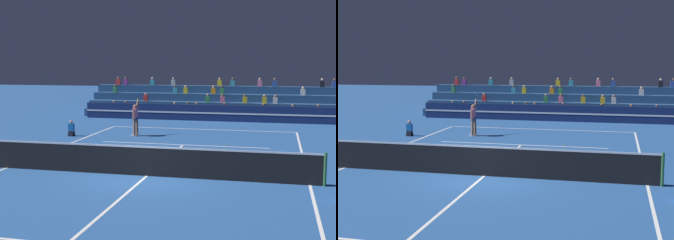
% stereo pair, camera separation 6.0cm
% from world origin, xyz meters
% --- Properties ---
extents(ground_plane, '(120.00, 120.00, 0.00)m').
position_xyz_m(ground_plane, '(0.00, 0.00, 0.00)').
color(ground_plane, '#285699').
extents(court_lines, '(11.10, 23.90, 0.01)m').
position_xyz_m(court_lines, '(0.00, 0.00, 0.00)').
color(court_lines, white).
rests_on(court_lines, ground).
extents(tennis_net, '(12.00, 0.10, 1.10)m').
position_xyz_m(tennis_net, '(0.00, 0.00, 0.54)').
color(tennis_net, '#2D6B38').
rests_on(tennis_net, ground).
extents(sponsor_banner_wall, '(18.00, 0.26, 1.10)m').
position_xyz_m(sponsor_banner_wall, '(0.00, 16.01, 0.55)').
color(sponsor_banner_wall, navy).
rests_on(sponsor_banner_wall, ground).
extents(bleacher_stand, '(19.26, 3.80, 2.83)m').
position_xyz_m(bleacher_stand, '(0.00, 19.18, 0.84)').
color(bleacher_stand, navy).
rests_on(bleacher_stand, ground).
extents(ball_kid_courtside, '(0.30, 0.36, 0.84)m').
position_xyz_m(ball_kid_courtside, '(-6.46, 7.76, 0.33)').
color(ball_kid_courtside, black).
rests_on(ball_kid_courtside, ground).
extents(tennis_player, '(0.35, 1.19, 2.41)m').
position_xyz_m(tennis_player, '(-3.09, 8.63, 0.98)').
color(tennis_player, '#9E7051').
rests_on(tennis_player, ground).
extents(tennis_ball, '(0.07, 0.07, 0.07)m').
position_xyz_m(tennis_ball, '(2.06, 6.86, 0.03)').
color(tennis_ball, '#C6DB33').
rests_on(tennis_ball, ground).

